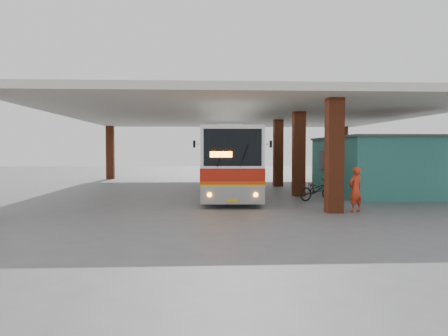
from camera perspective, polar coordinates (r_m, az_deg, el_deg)
ground at (r=19.59m, az=3.04°, el=-4.63°), size 90.00×90.00×0.00m
brick_columns at (r=24.58m, az=5.12°, el=1.87°), size 20.10×21.60×4.35m
canopy_roof at (r=26.04m, az=2.63°, el=7.03°), size 21.00×23.00×0.30m
shop_building at (r=25.23m, az=19.21°, el=0.37°), size 5.20×8.20×3.11m
coach_bus at (r=23.55m, az=0.69°, el=0.95°), size 3.15×12.55×3.63m
motorcycle at (r=21.06m, az=12.01°, el=-2.80°), size 2.04×1.37×1.01m
pedestrian at (r=17.50m, az=16.80°, el=-2.71°), size 0.75×0.66×1.73m
red_chair at (r=28.18m, az=11.69°, el=-1.73°), size 0.50×0.50×0.85m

